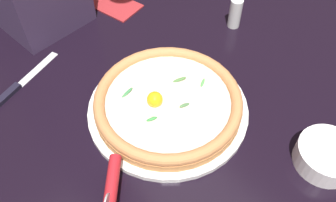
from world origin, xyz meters
TOP-DOWN VIEW (x-y plane):
  - ground_plane at (0.00, 0.00)m, footprint 2.40×2.40m
  - pizza_plate at (0.01, 0.03)m, footprint 0.34×0.34m
  - pizza at (0.01, 0.03)m, footprint 0.31×0.31m
  - side_bowl at (0.30, 0.17)m, footprint 0.12×0.12m
  - pizza_cutter at (0.10, -0.18)m, footprint 0.13×0.12m
  - table_knife at (-0.26, -0.19)m, footprint 0.09×0.20m
  - folded_napkin at (-0.37, 0.16)m, footprint 0.16×0.12m
  - pepper_shaker at (-0.09, 0.34)m, footprint 0.03×0.03m

SIDE VIEW (x-z plane):
  - ground_plane at x=0.00m, z-range -0.03..0.00m
  - table_knife at x=-0.26m, z-range 0.00..0.01m
  - folded_napkin at x=-0.37m, z-range 0.00..0.01m
  - pizza_plate at x=0.01m, z-range 0.00..0.01m
  - side_bowl at x=0.30m, z-range 0.00..0.04m
  - pizza at x=0.01m, z-range 0.00..0.06m
  - pepper_shaker at x=-0.09m, z-range 0.00..0.08m
  - pizza_cutter at x=0.10m, z-range 0.00..0.09m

